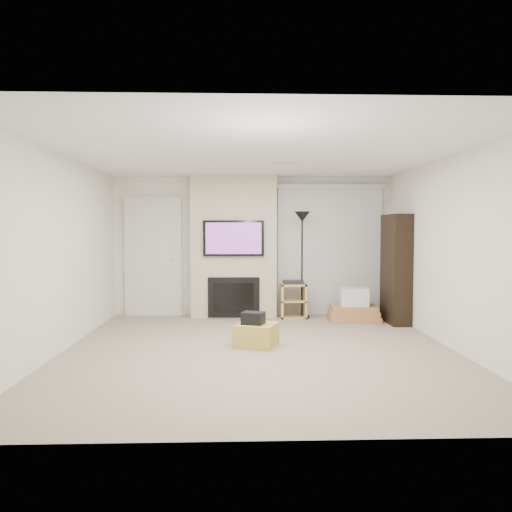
{
  "coord_description": "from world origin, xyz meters",
  "views": [
    {
      "loc": [
        -0.26,
        -6.31,
        1.54
      ],
      "look_at": [
        0.0,
        1.2,
        1.15
      ],
      "focal_mm": 35.0,
      "sensor_mm": 36.0,
      "label": 1
    }
  ],
  "objects_px": {
    "av_stand": "(293,298)",
    "ottoman": "(256,335)",
    "floor_lamp": "(302,234)",
    "bookshelf": "(396,269)",
    "box_stack": "(353,308)"
  },
  "relations": [
    {
      "from": "floor_lamp",
      "to": "box_stack",
      "type": "distance_m",
      "value": 1.54
    },
    {
      "from": "ottoman",
      "to": "av_stand",
      "type": "relative_size",
      "value": 0.76
    },
    {
      "from": "ottoman",
      "to": "box_stack",
      "type": "xyz_separation_m",
      "value": [
        1.72,
        1.82,
        0.07
      ]
    },
    {
      "from": "ottoman",
      "to": "floor_lamp",
      "type": "bearing_deg",
      "value": 67.56
    },
    {
      "from": "av_stand",
      "to": "bookshelf",
      "type": "relative_size",
      "value": 0.37
    },
    {
      "from": "ottoman",
      "to": "bookshelf",
      "type": "bearing_deg",
      "value": 33.86
    },
    {
      "from": "floor_lamp",
      "to": "ottoman",
      "type": "bearing_deg",
      "value": -112.44
    },
    {
      "from": "floor_lamp",
      "to": "box_stack",
      "type": "height_order",
      "value": "floor_lamp"
    },
    {
      "from": "floor_lamp",
      "to": "box_stack",
      "type": "xyz_separation_m",
      "value": [
        0.85,
        -0.29,
        -1.25
      ]
    },
    {
      "from": "floor_lamp",
      "to": "av_stand",
      "type": "distance_m",
      "value": 1.13
    },
    {
      "from": "box_stack",
      "to": "bookshelf",
      "type": "xyz_separation_m",
      "value": [
        0.65,
        -0.24,
        0.68
      ]
    },
    {
      "from": "av_stand",
      "to": "ottoman",
      "type": "bearing_deg",
      "value": -108.8
    },
    {
      "from": "floor_lamp",
      "to": "bookshelf",
      "type": "distance_m",
      "value": 1.68
    },
    {
      "from": "box_stack",
      "to": "av_stand",
      "type": "bearing_deg",
      "value": 163.01
    },
    {
      "from": "ottoman",
      "to": "floor_lamp",
      "type": "height_order",
      "value": "floor_lamp"
    }
  ]
}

